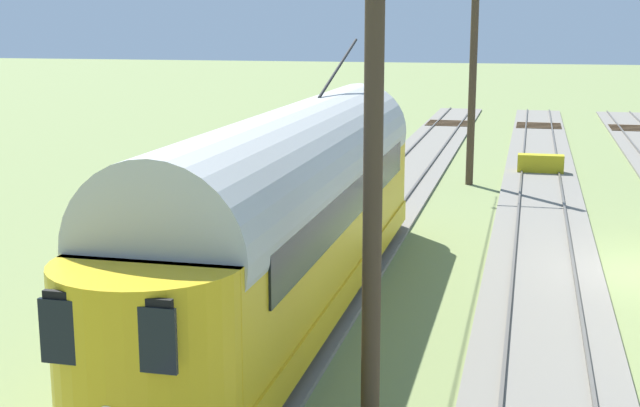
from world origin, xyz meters
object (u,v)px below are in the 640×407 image
Objects in this scene: vintage_streetcar at (294,205)px; catenary_pole_foreground at (471,75)px; track_end_bumper at (541,165)px; catenary_pole_mid_near at (368,162)px.

vintage_streetcar is 2.18× the size of catenary_pole_foreground.
track_end_bumper is at bearing -133.01° from catenary_pole_foreground.
catenary_pole_mid_near is at bearing 83.54° from track_end_bumper.
catenary_pole_mid_near reaches higher than vintage_streetcar.
track_end_bumper is at bearing -96.46° from catenary_pole_mid_near.
catenary_pole_foreground is 4.33× the size of track_end_bumper.
catenary_pole_mid_near is 4.33× the size of track_end_bumper.
vintage_streetcar is 5.99m from catenary_pole_mid_near.
catenary_pole_foreground is 1.00× the size of catenary_pole_mid_near.
catenary_pole_foreground is at bearing -90.00° from catenary_pole_mid_near.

